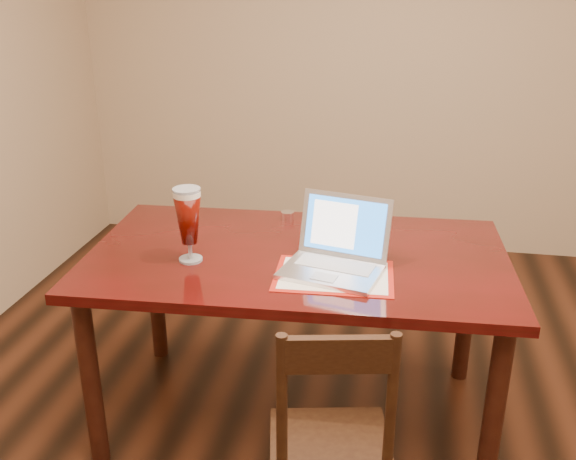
# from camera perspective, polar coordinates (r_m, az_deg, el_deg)

# --- Properties ---
(room_shell) EXTENTS (4.51, 5.01, 2.71)m
(room_shell) POSITION_cam_1_polar(r_m,az_deg,el_deg) (1.87, 11.57, 18.75)
(room_shell) COLOR tan
(room_shell) RESTS_ON ground
(dining_table) EXTENTS (1.73, 1.03, 1.09)m
(dining_table) POSITION_cam_1_polar(r_m,az_deg,el_deg) (2.63, 0.68, -3.81)
(dining_table) COLOR #440909
(dining_table) RESTS_ON ground
(dining_chair) EXTENTS (0.46, 0.44, 0.93)m
(dining_chair) POSITION_cam_1_polar(r_m,az_deg,el_deg) (2.18, 3.86, -18.72)
(dining_chair) COLOR #321C0D
(dining_chair) RESTS_ON ground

